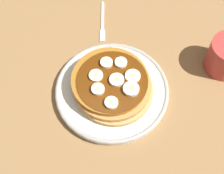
# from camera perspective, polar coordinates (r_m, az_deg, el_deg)

# --- Properties ---
(ground_plane) EXTENTS (1.40, 1.40, 0.03)m
(ground_plane) POSITION_cam_1_polar(r_m,az_deg,el_deg) (0.74, -0.00, -1.54)
(ground_plane) COLOR olive
(plate) EXTENTS (0.25, 0.25, 0.02)m
(plate) POSITION_cam_1_polar(r_m,az_deg,el_deg) (0.72, -0.00, -0.62)
(plate) COLOR silver
(plate) RESTS_ON ground_plane
(pancake_stack) EXTENTS (0.18, 0.18, 0.04)m
(pancake_stack) POSITION_cam_1_polar(r_m,az_deg,el_deg) (0.70, -0.02, 0.22)
(pancake_stack) COLOR tan
(pancake_stack) RESTS_ON plate
(banana_slice_0) EXTENTS (0.03, 0.03, 0.01)m
(banana_slice_0) POSITION_cam_1_polar(r_m,az_deg,el_deg) (0.68, 0.83, 1.20)
(banana_slice_0) COLOR #F4E2BB
(banana_slice_0) RESTS_ON pancake_stack
(banana_slice_1) EXTENTS (0.03, 0.03, 0.01)m
(banana_slice_1) POSITION_cam_1_polar(r_m,az_deg,el_deg) (0.66, -0.19, -2.79)
(banana_slice_1) COLOR #F4ECC4
(banana_slice_1) RESTS_ON pancake_stack
(banana_slice_2) EXTENTS (0.03, 0.03, 0.01)m
(banana_slice_2) POSITION_cam_1_polar(r_m,az_deg,el_deg) (0.69, 3.65, 1.88)
(banana_slice_2) COLOR #F9EEBD
(banana_slice_2) RESTS_ON pancake_stack
(banana_slice_3) EXTENTS (0.03, 0.03, 0.01)m
(banana_slice_3) POSITION_cam_1_polar(r_m,az_deg,el_deg) (0.67, -2.49, -0.42)
(banana_slice_3) COLOR #ECE7C1
(banana_slice_3) RESTS_ON pancake_stack
(banana_slice_4) EXTENTS (0.03, 0.03, 0.01)m
(banana_slice_4) POSITION_cam_1_polar(r_m,az_deg,el_deg) (0.70, 1.57, 4.27)
(banana_slice_4) COLOR #EAE5C2
(banana_slice_4) RESTS_ON pancake_stack
(banana_slice_5) EXTENTS (0.03, 0.03, 0.01)m
(banana_slice_5) POSITION_cam_1_polar(r_m,az_deg,el_deg) (0.70, -0.98, 4.26)
(banana_slice_5) COLOR #F8E7BA
(banana_slice_5) RESTS_ON pancake_stack
(banana_slice_6) EXTENTS (0.03, 0.03, 0.01)m
(banana_slice_6) POSITION_cam_1_polar(r_m,az_deg,el_deg) (0.67, 3.37, -0.39)
(banana_slice_6) COLOR #F4E5BD
(banana_slice_6) RESTS_ON pancake_stack
(banana_slice_7) EXTENTS (0.03, 0.03, 0.01)m
(banana_slice_7) POSITION_cam_1_polar(r_m,az_deg,el_deg) (0.69, -2.84, 2.01)
(banana_slice_7) COLOR #F1F1B9
(banana_slice_7) RESTS_ON pancake_stack
(fork) EXTENTS (0.01, 0.13, 0.01)m
(fork) POSITION_cam_1_polar(r_m,az_deg,el_deg) (0.84, -1.68, 11.15)
(fork) COLOR silver
(fork) RESTS_ON ground_plane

